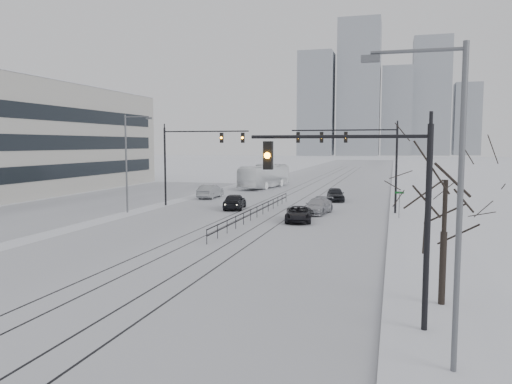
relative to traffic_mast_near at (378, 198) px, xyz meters
name	(u,v)px	position (x,y,z in m)	size (l,w,h in m)	color
road	(312,188)	(-10.79, 54.00, -4.55)	(22.00, 260.00, 0.02)	silver
sidewalk_east	(410,190)	(2.71, 54.00, -4.48)	(5.00, 260.00, 0.16)	silver
curb	(391,190)	(0.26, 54.00, -4.50)	(0.10, 260.00, 0.12)	gray
parking_strip	(89,204)	(-30.79, 29.00, -4.55)	(14.00, 60.00, 0.03)	silver
tram_rails	(282,204)	(-10.79, 34.00, -4.54)	(5.30, 180.00, 0.01)	black
skyline	(384,99)	(-5.77, 267.63, 26.08)	(96.00, 48.00, 72.00)	#9298A0
traffic_mast_near	(378,198)	(0.00, 0.00, 0.00)	(6.10, 0.37, 7.00)	black
traffic_mast_ne	(358,150)	(-2.64, 29.00, 1.20)	(9.60, 0.37, 8.00)	black
traffic_mast_nw	(192,152)	(-19.31, 30.00, 1.01)	(9.10, 0.37, 8.00)	black
street_light_east	(449,187)	(1.91, -3.00, 0.65)	(2.73, 0.25, 9.00)	#595B60
street_light_west	(129,156)	(-22.99, 24.00, 0.65)	(2.73, 0.25, 9.00)	#595B60
bare_tree	(445,193)	(2.41, 3.00, -0.07)	(4.40, 4.40, 6.10)	black
median_fence	(257,212)	(-10.79, 24.00, -4.04)	(0.06, 24.00, 1.00)	black
street_sign	(399,201)	(1.01, 26.00, -2.96)	(0.70, 0.06, 2.40)	#595B60
sedan_sb_inner	(235,201)	(-14.38, 28.86, -3.79)	(1.82, 4.52, 1.54)	black
sedan_sb_outer	(210,191)	(-20.17, 37.52, -3.77)	(1.68, 4.81, 1.58)	#939699
sedan_nb_front	(298,214)	(-6.93, 22.73, -3.94)	(2.07, 4.49, 1.25)	black
sedan_nb_right	(318,206)	(-6.11, 27.78, -3.87)	(1.95, 4.80, 1.39)	#A4A6AC
sedan_nb_far	(336,194)	(-5.69, 38.49, -3.82)	(1.76, 4.37, 1.49)	black
box_truck	(265,176)	(-17.43, 52.35, -2.88)	(2.83, 12.09, 3.37)	white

